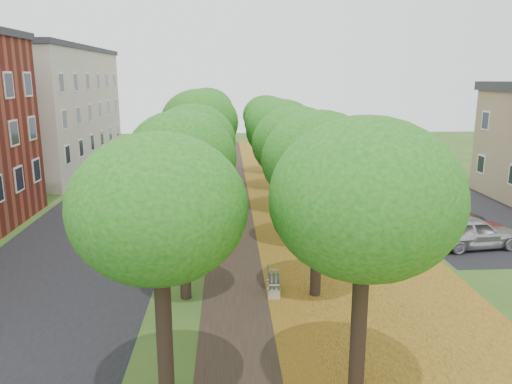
{
  "coord_description": "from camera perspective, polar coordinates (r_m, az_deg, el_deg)",
  "views": [
    {
      "loc": [
        -0.6,
        -11.14,
        7.99
      ],
      "look_at": [
        0.75,
        12.28,
        2.5
      ],
      "focal_mm": 35.0,
      "sensor_mm": 36.0,
      "label": 1
    }
  ],
  "objects": [
    {
      "name": "bench",
      "position": [
        19.19,
        1.9,
        -10.16
      ],
      "size": [
        0.6,
        1.63,
        0.76
      ],
      "rotation": [
        0.0,
        0.0,
        1.49
      ],
      "color": "#252F26",
      "rests_on": "ground"
    },
    {
      "name": "leaf_verge",
      "position": [
        27.9,
        8.44,
        -3.6
      ],
      "size": [
        7.5,
        70.0,
        0.01
      ],
      "primitive_type": "cube",
      "color": "#A87C1F",
      "rests_on": "ground"
    },
    {
      "name": "parking_lot",
      "position": [
        31.61,
        23.35,
        -2.57
      ],
      "size": [
        9.0,
        16.0,
        0.01
      ],
      "primitive_type": "cube",
      "color": "black",
      "rests_on": "ground"
    },
    {
      "name": "tree_row_east",
      "position": [
        26.51,
        3.69,
        6.69
      ],
      "size": [
        4.18,
        34.18,
        6.81
      ],
      "color": "black",
      "rests_on": "ground"
    },
    {
      "name": "car_red",
      "position": [
        26.48,
        22.9,
        -3.93
      ],
      "size": [
        4.23,
        1.85,
        1.35
      ],
      "primitive_type": "imported",
      "rotation": [
        0.0,
        0.0,
        1.47
      ],
      "color": "maroon",
      "rests_on": "ground"
    },
    {
      "name": "tree_row_west",
      "position": [
        26.36,
        -6.8,
        6.58
      ],
      "size": [
        4.18,
        34.18,
        6.81
      ],
      "color": "black",
      "rests_on": "ground"
    },
    {
      "name": "car_grey",
      "position": [
        28.44,
        20.94,
        -2.75
      ],
      "size": [
        4.29,
        1.82,
        1.23
      ],
      "primitive_type": "imported",
      "rotation": [
        0.0,
        0.0,
        1.55
      ],
      "color": "#38383D",
      "rests_on": "ground"
    },
    {
      "name": "car_white",
      "position": [
        34.04,
        16.71,
        0.14
      ],
      "size": [
        4.75,
        2.47,
        1.28
      ],
      "primitive_type": "imported",
      "rotation": [
        0.0,
        0.0,
        1.49
      ],
      "color": "silver",
      "rests_on": "ground"
    },
    {
      "name": "street_asphalt",
      "position": [
        28.19,
        -17.36,
        -3.9
      ],
      "size": [
        8.0,
        70.0,
        0.01
      ],
      "primitive_type": "cube",
      "color": "black",
      "rests_on": "ground"
    },
    {
      "name": "footpath",
      "position": [
        27.34,
        -1.9,
        -3.82
      ],
      "size": [
        3.2,
        70.0,
        0.01
      ],
      "primitive_type": "cube",
      "color": "black",
      "rests_on": "ground"
    },
    {
      "name": "car_silver",
      "position": [
        25.84,
        23.61,
        -4.22
      ],
      "size": [
        4.65,
        2.32,
        1.52
      ],
      "primitive_type": "imported",
      "rotation": [
        0.0,
        0.0,
        1.69
      ],
      "color": "silver",
      "rests_on": "ground"
    },
    {
      "name": "building_cream",
      "position": [
        47.17,
        -23.93,
        8.69
      ],
      "size": [
        10.3,
        20.3,
        10.4
      ],
      "color": "beige",
      "rests_on": "ground"
    }
  ]
}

